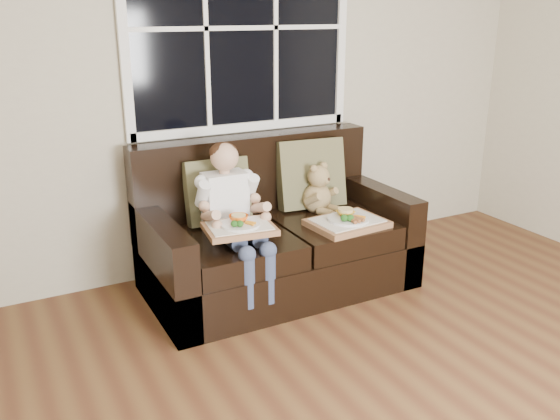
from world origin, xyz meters
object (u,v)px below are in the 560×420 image
loveseat (274,241)px  tray_left (240,227)px  teddy_bear (318,192)px  child (232,205)px  tray_right (347,222)px

loveseat → tray_left: loveseat is taller
tray_left → loveseat: bearing=46.7°
teddy_bear → child: bearing=171.5°
loveseat → tray_left: bearing=-141.0°
loveseat → tray_left: size_ratio=3.91×
loveseat → teddy_bear: (0.35, 0.02, 0.28)m
teddy_bear → tray_left: teddy_bear is taller
loveseat → teddy_bear: size_ratio=4.80×
loveseat → tray_right: 0.51m
loveseat → tray_left: 0.55m
loveseat → tray_right: (0.37, -0.31, 0.17)m
tray_left → tray_right: 0.75m
loveseat → child: size_ratio=1.97×
loveseat → teddy_bear: loveseat is taller
teddy_bear → tray_left: 0.80m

